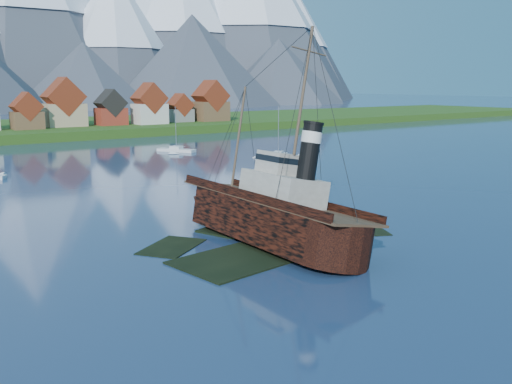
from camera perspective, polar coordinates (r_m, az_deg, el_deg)
ground at (r=64.65m, az=1.19°, el=-5.43°), size 1400.00×1400.00×0.00m
shoal at (r=67.42m, az=1.31°, el=-5.05°), size 31.71×21.24×1.14m
seawall at (r=186.30m, az=-24.02°, el=4.32°), size 600.00×2.50×2.00m
tugboat_wreck at (r=66.82m, az=0.23°, el=-2.02°), size 7.59×32.69×25.91m
sailboat_d at (r=140.89m, az=2.24°, el=3.57°), size 9.11×7.92×13.24m
sailboat_e at (r=154.92m, az=-7.97°, el=4.12°), size 7.80×10.67×12.52m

